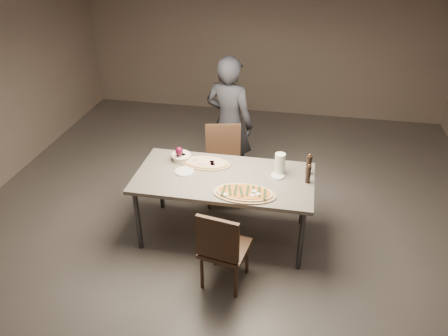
% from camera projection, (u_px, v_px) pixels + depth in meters
% --- Properties ---
extents(room, '(7.00, 7.00, 7.00)m').
position_uv_depth(room, '(224.00, 117.00, 4.08)').
color(room, '#57504B').
rests_on(room, ground).
extents(dining_table, '(1.80, 0.90, 0.75)m').
position_uv_depth(dining_table, '(224.00, 181.00, 4.44)').
color(dining_table, slate).
rests_on(dining_table, ground).
extents(zucchini_pizza, '(0.61, 0.34, 0.05)m').
position_uv_depth(zucchini_pizza, '(244.00, 193.00, 4.12)').
color(zucchini_pizza, tan).
rests_on(zucchini_pizza, dining_table).
extents(ham_pizza, '(0.53, 0.29, 0.04)m').
position_uv_depth(ham_pizza, '(206.00, 163.00, 4.61)').
color(ham_pizza, tan).
rests_on(ham_pizza, dining_table).
extents(bread_basket, '(0.21, 0.21, 0.08)m').
position_uv_depth(bread_basket, '(181.00, 156.00, 4.68)').
color(bread_basket, '#F4E7C6').
rests_on(bread_basket, dining_table).
extents(oil_dish, '(0.14, 0.14, 0.02)m').
position_uv_depth(oil_dish, '(278.00, 176.00, 4.40)').
color(oil_dish, white).
rests_on(oil_dish, dining_table).
extents(pepper_mill_left, '(0.05, 0.05, 0.21)m').
position_uv_depth(pepper_mill_left, '(308.00, 174.00, 4.26)').
color(pepper_mill_left, black).
rests_on(pepper_mill_left, dining_table).
extents(pepper_mill_right, '(0.06, 0.06, 0.23)m').
position_uv_depth(pepper_mill_right, '(309.00, 165.00, 4.40)').
color(pepper_mill_right, black).
rests_on(pepper_mill_right, dining_table).
extents(carafe, '(0.11, 0.11, 0.22)m').
position_uv_depth(carafe, '(280.00, 164.00, 4.41)').
color(carafe, silver).
rests_on(carafe, dining_table).
extents(wine_glass, '(0.08, 0.08, 0.19)m').
position_uv_depth(wine_glass, '(179.00, 152.00, 4.59)').
color(wine_glass, silver).
rests_on(wine_glass, dining_table).
extents(side_plate, '(0.19, 0.19, 0.01)m').
position_uv_depth(side_plate, '(185.00, 171.00, 4.48)').
color(side_plate, white).
rests_on(side_plate, dining_table).
extents(chair_near, '(0.47, 0.47, 0.86)m').
position_uv_depth(chair_near, '(222.00, 247.00, 3.89)').
color(chair_near, '#3E281A').
rests_on(chair_near, ground).
extents(chair_far, '(0.53, 0.53, 0.92)m').
position_uv_depth(chair_far, '(223.00, 159.00, 5.18)').
color(chair_far, '#3E281A').
rests_on(chair_far, ground).
extents(diner, '(0.70, 0.56, 1.68)m').
position_uv_depth(diner, '(229.00, 123.00, 5.29)').
color(diner, black).
rests_on(diner, ground).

